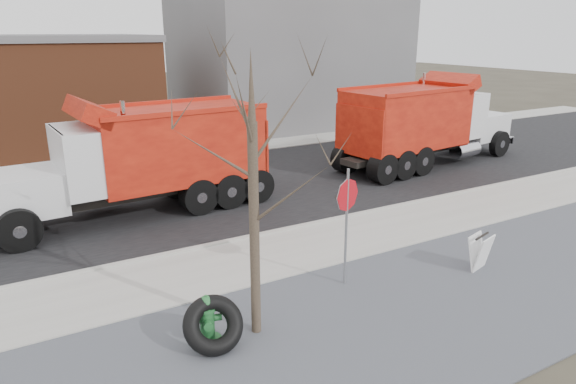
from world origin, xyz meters
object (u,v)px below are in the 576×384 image
stop_sign (347,207)px  sandwich_board (480,252)px  truck_tire (213,325)px  dump_truck_red_a (425,121)px  dump_truck_red_b (143,155)px  fire_hydrant (207,321)px

stop_sign → sandwich_board: stop_sign is taller
sandwich_board → truck_tire: bearing=163.1°
dump_truck_red_a → dump_truck_red_b: dump_truck_red_a is taller
truck_tire → dump_truck_red_b: (0.88, 7.77, 1.36)m
stop_sign → dump_truck_red_b: (-2.57, 6.93, 0.00)m
fire_hydrant → dump_truck_red_b: 7.72m
truck_tire → dump_truck_red_b: dump_truck_red_b is taller
fire_hydrant → dump_truck_red_a: 14.91m
stop_sign → dump_truck_red_a: dump_truck_red_a is taller
truck_tire → dump_truck_red_a: 15.01m
dump_truck_red_a → stop_sign: bearing=-149.0°
fire_hydrant → sandwich_board: 6.67m
sandwich_board → dump_truck_red_a: dump_truck_red_a is taller
fire_hydrant → stop_sign: stop_sign is taller
fire_hydrant → truck_tire: 0.24m
fire_hydrant → stop_sign: bearing=25.0°
dump_truck_red_a → dump_truck_red_b: 11.73m
truck_tire → fire_hydrant: bearing=95.9°
dump_truck_red_a → dump_truck_red_b: size_ratio=1.07×
truck_tire → dump_truck_red_a: (12.61, 8.03, 1.40)m
sandwich_board → dump_truck_red_a: (5.97, 8.18, 1.41)m
fire_hydrant → dump_truck_red_b: size_ratio=0.11×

